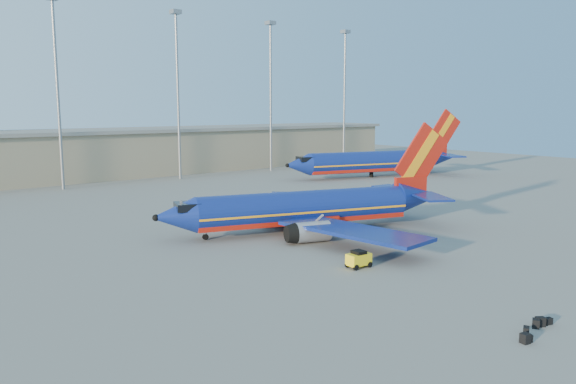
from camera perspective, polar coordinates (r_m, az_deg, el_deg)
name	(u,v)px	position (r m, az deg, el deg)	size (l,w,h in m)	color
ground	(271,239)	(53.95, -1.77, -4.76)	(220.00, 220.00, 0.00)	slate
terminal_building	(124,152)	(108.50, -16.28, 3.97)	(122.00, 16.00, 8.50)	tan
light_mast_row	(121,75)	(95.32, -16.59, 11.33)	(101.60, 1.60, 28.65)	gray
aircraft_main	(310,208)	(56.84, 2.27, -1.68)	(31.11, 29.44, 10.87)	navy
aircraft_second	(376,161)	(102.23, 8.94, 3.09)	(34.95, 17.54, 12.15)	navy
baggage_tug	(359,259)	(44.66, 7.19, -6.74)	(1.97, 1.27, 1.37)	yellow
luggage_pile	(534,329)	(35.05, 23.70, -12.58)	(4.08, 1.25, 0.55)	black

